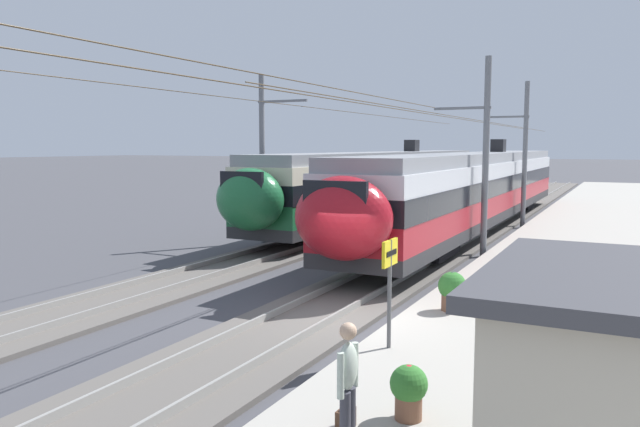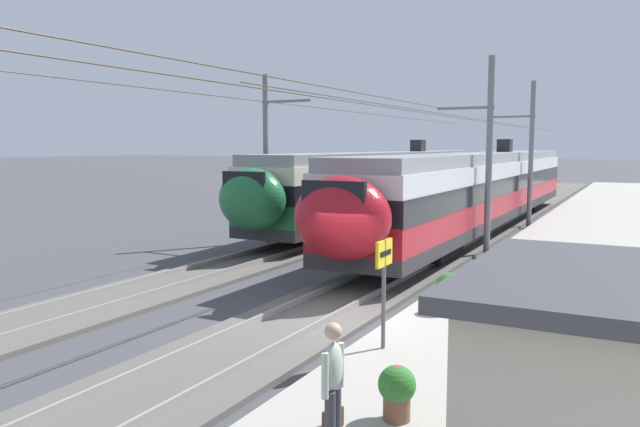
% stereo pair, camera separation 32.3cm
% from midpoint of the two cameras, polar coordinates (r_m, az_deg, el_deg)
% --- Properties ---
extents(ground_plane, '(400.00, 400.00, 0.00)m').
position_cam_midpoint_polar(ground_plane, '(14.67, 1.73, -10.28)').
color(ground_plane, '#424247').
extents(platform_slab, '(120.00, 8.48, 0.30)m').
position_cam_midpoint_polar(platform_slab, '(13.37, 23.66, -11.81)').
color(platform_slab, '#A39E93').
rests_on(platform_slab, ground).
extents(track_near, '(120.00, 3.00, 0.28)m').
position_cam_midpoint_polar(track_near, '(15.06, -1.56, -9.57)').
color(track_near, '#5B5651').
rests_on(track_near, ground).
extents(track_far, '(120.00, 3.00, 0.28)m').
position_cam_midpoint_polar(track_far, '(18.18, -16.80, -7.07)').
color(track_far, '#5B5651').
rests_on(track_far, ground).
extents(train_near_platform, '(32.47, 3.02, 4.27)m').
position_cam_midpoint_polar(train_near_platform, '(30.93, 13.92, 2.47)').
color(train_near_platform, '#2D2D30').
rests_on(train_near_platform, track_near).
extents(train_far_track, '(28.30, 2.91, 4.27)m').
position_cam_midpoint_polar(train_far_track, '(34.10, 5.69, 2.95)').
color(train_far_track, '#2D2D30').
rests_on(train_far_track, track_far).
extents(catenary_mast_mid, '(45.07, 2.15, 7.46)m').
position_cam_midpoint_polar(catenary_mast_mid, '(23.87, 14.36, 5.40)').
color(catenary_mast_mid, slate).
rests_on(catenary_mast_mid, ground).
extents(catenary_mast_east, '(45.07, 2.15, 7.41)m').
position_cam_midpoint_polar(catenary_mast_east, '(33.04, 17.90, 5.45)').
color(catenary_mast_east, slate).
rests_on(catenary_mast_east, ground).
extents(catenary_mast_far_side, '(45.07, 2.34, 7.19)m').
position_cam_midpoint_polar(catenary_mast_far_side, '(26.55, -5.41, 5.50)').
color(catenary_mast_far_side, slate).
rests_on(catenary_mast_far_side, ground).
extents(platform_sign, '(0.70, 0.08, 2.11)m').
position_cam_midpoint_polar(platform_sign, '(11.85, 5.68, -5.11)').
color(platform_sign, '#59595B').
rests_on(platform_sign, platform_slab).
extents(passenger_walking, '(0.53, 0.22, 1.69)m').
position_cam_midpoint_polar(passenger_walking, '(8.03, 1.40, -15.16)').
color(passenger_walking, '#383842').
rests_on(passenger_walking, platform_slab).
extents(handbag_beside_passenger, '(0.32, 0.18, 0.41)m').
position_cam_midpoint_polar(handbag_beside_passenger, '(8.94, 1.30, -18.41)').
color(handbag_beside_passenger, '#472D1E').
rests_on(handbag_beside_passenger, platform_slab).
extents(potted_plant_platform_edge, '(0.54, 0.54, 0.79)m').
position_cam_midpoint_polar(potted_plant_platform_edge, '(9.16, 7.16, -15.71)').
color(potted_plant_platform_edge, brown).
rests_on(potted_plant_platform_edge, platform_slab).
extents(potted_plant_by_shelter, '(0.66, 0.66, 0.93)m').
position_cam_midpoint_polar(potted_plant_by_shelter, '(14.95, 11.50, -6.83)').
color(potted_plant_by_shelter, brown).
rests_on(potted_plant_by_shelter, platform_slab).
extents(platform_shelter, '(3.61, 2.00, 2.65)m').
position_cam_midpoint_polar(platform_shelter, '(7.13, 22.10, -14.94)').
color(platform_shelter, '#B7AD99').
rests_on(platform_shelter, platform_slab).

